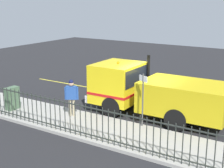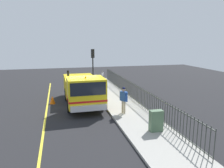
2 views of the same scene
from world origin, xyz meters
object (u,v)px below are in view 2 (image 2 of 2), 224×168
traffic_cone (52,100)px  street_sign (103,82)px  worker_standing (124,97)px  traffic_light_near (93,60)px  work_truck (83,88)px  utility_cabinet (156,121)px

traffic_cone → street_sign: bearing=-7.2°
worker_standing → traffic_light_near: traffic_light_near is taller
work_truck → traffic_cone: work_truck is taller
traffic_light_near → worker_standing: bearing=85.6°
traffic_light_near → traffic_cone: bearing=43.5°
work_truck → worker_standing: 3.53m
street_sign → work_truck: bearing=-161.7°
work_truck → utility_cabinet: bearing=116.8°
worker_standing → street_sign: (-0.66, 3.25, 0.36)m
worker_standing → utility_cabinet: size_ratio=1.57×
work_truck → traffic_light_near: size_ratio=1.76×
utility_cabinet → street_sign: street_sign is taller
traffic_cone → traffic_light_near: bearing=51.5°
traffic_cone → street_sign: 4.00m
utility_cabinet → street_sign: size_ratio=0.49×
work_truck → worker_standing: size_ratio=3.83×
utility_cabinet → traffic_cone: bearing=127.6°
work_truck → street_sign: work_truck is taller
worker_standing → utility_cabinet: bearing=163.0°
street_sign → worker_standing: bearing=-78.5°
utility_cabinet → street_sign: 6.52m
work_truck → worker_standing: work_truck is taller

